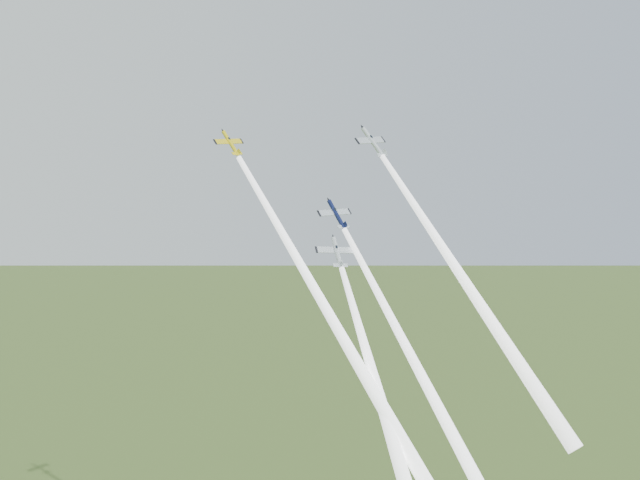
{
  "coord_description": "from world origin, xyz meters",
  "views": [
    {
      "loc": [
        -60.24,
        -126.44,
        101.4
      ],
      "look_at": [
        0.0,
        -6.0,
        92.0
      ],
      "focal_mm": 45.0,
      "sensor_mm": 36.0,
      "label": 1
    }
  ],
  "objects_px": {
    "plane_silver_right": "(373,142)",
    "plane_navy": "(336,214)",
    "plane_yellow": "(230,143)",
    "plane_silver_low": "(337,252)"
  },
  "relations": [
    {
      "from": "plane_silver_right",
      "to": "plane_navy",
      "type": "bearing_deg",
      "value": 169.94
    },
    {
      "from": "plane_yellow",
      "to": "plane_navy",
      "type": "relative_size",
      "value": 0.88
    },
    {
      "from": "plane_navy",
      "to": "plane_silver_low",
      "type": "relative_size",
      "value": 1.01
    },
    {
      "from": "plane_yellow",
      "to": "plane_navy",
      "type": "bearing_deg",
      "value": -47.24
    },
    {
      "from": "plane_yellow",
      "to": "plane_silver_low",
      "type": "distance_m",
      "value": 26.11
    },
    {
      "from": "plane_silver_right",
      "to": "plane_yellow",
      "type": "bearing_deg",
      "value": 144.35
    },
    {
      "from": "plane_silver_right",
      "to": "plane_silver_low",
      "type": "bearing_deg",
      "value": -172.68
    },
    {
      "from": "plane_silver_right",
      "to": "plane_silver_low",
      "type": "distance_m",
      "value": 22.63
    },
    {
      "from": "plane_navy",
      "to": "plane_silver_right",
      "type": "distance_m",
      "value": 15.42
    },
    {
      "from": "plane_yellow",
      "to": "plane_navy",
      "type": "distance_m",
      "value": 21.87
    }
  ]
}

